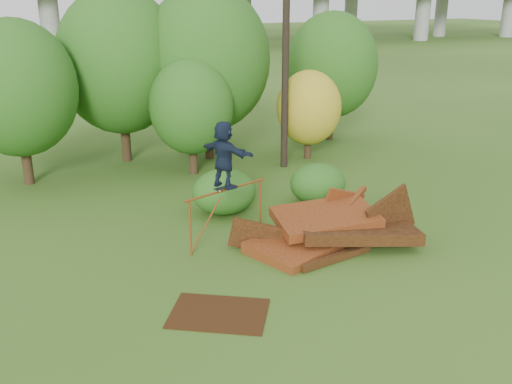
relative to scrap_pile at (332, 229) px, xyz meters
name	(u,v)px	position (x,y,z in m)	size (l,w,h in m)	color
ground	(315,267)	(-1.25, -1.20, -0.42)	(240.00, 240.00, 0.00)	#2D5116
scrap_pile	(332,229)	(0.00, 0.00, 0.00)	(5.64, 3.31, 1.92)	#4D1B0D
grind_rail	(227,203)	(-2.75, 1.27, 0.80)	(2.78, 0.95, 1.66)	brown
skateboard	(225,187)	(-2.81, 1.25, 1.29)	(0.69, 0.37, 0.07)	black
skater	(224,155)	(-2.81, 1.25, 2.24)	(1.75, 0.56, 1.88)	#172137
flat_plate	(219,313)	(-4.40, -2.28, -0.41)	(2.16, 1.55, 0.03)	#331C0B
tree_0	(17,89)	(-7.54, 9.49, 3.18)	(4.33, 4.33, 6.10)	black
tree_1	(120,62)	(-3.44, 11.12, 3.79)	(5.17, 5.17, 7.19)	black
tree_2	(191,106)	(-1.44, 8.07, 2.30)	(3.27, 3.27, 4.61)	black
tree_3	(207,59)	(-0.05, 9.96, 3.85)	(5.27, 5.27, 7.31)	black
tree_4	(309,108)	(3.84, 8.13, 1.81)	(2.78, 2.78, 3.84)	black
tree_5	(332,65)	(6.54, 10.71, 3.19)	(4.36, 4.36, 6.12)	black
shrub_left	(224,192)	(-1.94, 3.52, 0.31)	(2.12, 1.95, 1.47)	#224913
shrub_right	(318,183)	(1.36, 3.10, 0.26)	(1.94, 1.78, 1.38)	#224913
utility_pole	(286,57)	(2.31, 7.44, 4.08)	(1.40, 0.28, 8.87)	black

